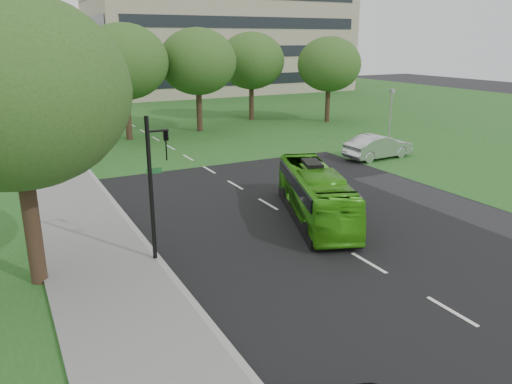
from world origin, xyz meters
The scene contains 12 objects.
ground centered at (0.00, 0.00, 0.00)m, with size 160.00×160.00×0.00m, color black.
street_surfaces centered at (-0.38, 22.75, 0.03)m, with size 120.00×120.00×0.15m.
office_building centered at (21.96, 61.96, 12.50)m, with size 40.10×20.10×25.00m.
tree_park_b centered at (-2.05, 26.80, 6.43)m, with size 7.27×7.27×9.53m.
tree_park_c centered at (4.77, 27.82, 6.27)m, with size 6.96×6.96×9.24m.
tree_park_d centered at (12.11, 31.62, 6.06)m, with size 6.77×6.77×8.96m.
tree_park_e centered at (18.51, 26.92, 5.78)m, with size 6.38×6.38×8.51m.
tree_side_near centered at (-11.31, 2.18, 6.61)m, with size 7.33×7.33×9.74m.
bus centered at (1.00, 3.18, 1.21)m, with size 2.03×8.66×2.41m, color #3CA315.
sedan centered at (12.03, 11.53, 0.86)m, with size 1.82×5.22×1.72m, color #BABABF.
traffic_light centered at (-7.02, 1.94, 3.30)m, with size 0.90×0.25×5.62m.
camera_pole centered at (16.00, 14.85, 2.88)m, with size 0.45×0.42×4.46m.
Camera 1 is at (-11.89, -15.47, 8.22)m, focal length 35.00 mm.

